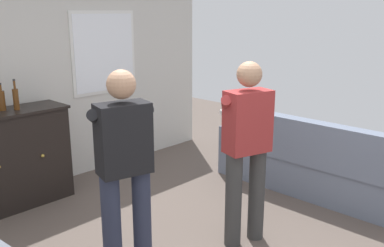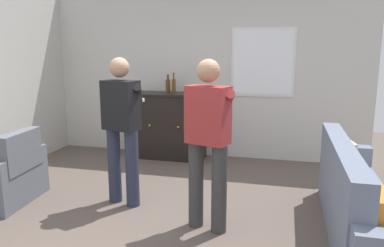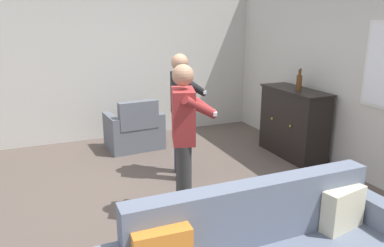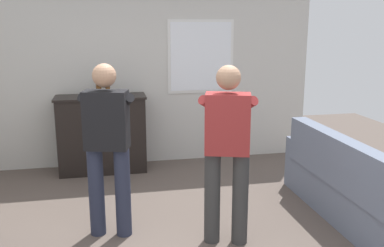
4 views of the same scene
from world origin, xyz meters
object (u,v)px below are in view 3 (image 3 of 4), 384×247
Objects in this scene: bottle_wine_green at (299,81)px; person_standing_right at (184,136)px; sideboard_cabinet at (293,123)px; person_standing_left at (181,110)px; armchair at (135,132)px; bottle_liquor_amber at (300,82)px.

bottle_wine_green is 0.17× the size of person_standing_right.
person_standing_left is at bearing -87.92° from sideboard_cabinet.
bottle_liquor_amber reaches higher than armchair.
armchair is at bearing -120.34° from sideboard_cabinet.
person_standing_right is at bearing -1.59° from armchair.
sideboard_cabinet is 3.73× the size of bottle_liquor_amber.
armchair is 2.57m from sideboard_cabinet.
person_standing_right reaches higher than sideboard_cabinet.
armchair is 3.18× the size of bottle_wine_green.
person_standing_right is (1.15, -2.33, -0.25)m from bottle_wine_green.
person_standing_left is at bearing 160.72° from person_standing_right.
person_standing_left reaches higher than bottle_liquor_amber.
bottle_liquor_amber is at bearing -10.34° from sideboard_cabinet.
person_standing_right reaches higher than bottle_liquor_amber.
person_standing_left is (0.07, -1.90, 0.40)m from sideboard_cabinet.
bottle_liquor_amber is (1.40, 2.19, 0.91)m from armchair.
armchair is 0.55× the size of person_standing_left.
bottle_wine_green is at bearing 146.92° from bottle_liquor_amber.
bottle_wine_green is 0.14m from bottle_liquor_amber.
person_standing_left is (-0.04, -1.88, -0.26)m from bottle_liquor_amber.
sideboard_cabinet is 0.67m from bottle_liquor_amber.
sideboard_cabinet is at bearing 92.08° from person_standing_left.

